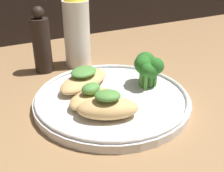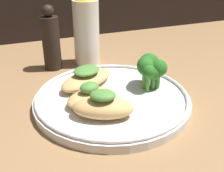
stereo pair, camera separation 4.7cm
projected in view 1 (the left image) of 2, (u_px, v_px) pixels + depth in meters
ground_plane at (112, 106)px, 48.88cm from camera, size 180.00×180.00×1.00cm
plate at (112, 98)px, 48.20cm from camera, size 26.63×26.63×2.00cm
grilled_meat_front at (108, 107)px, 41.66cm from camera, size 10.42×8.18×4.33cm
grilled_meat_middle at (91, 97)px, 45.06cm from camera, size 9.50×7.74×3.73cm
grilled_meat_back at (84, 79)px, 50.63cm from camera, size 12.57×10.19×3.62cm
broccoli_bunch at (147, 66)px, 50.12cm from camera, size 5.22×5.85×5.94cm
sauce_bottle at (77, 29)px, 60.47cm from camera, size 5.64×5.64×17.44cm
pepper_grinder at (42, 43)px, 58.15cm from camera, size 3.76×3.76×13.84cm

